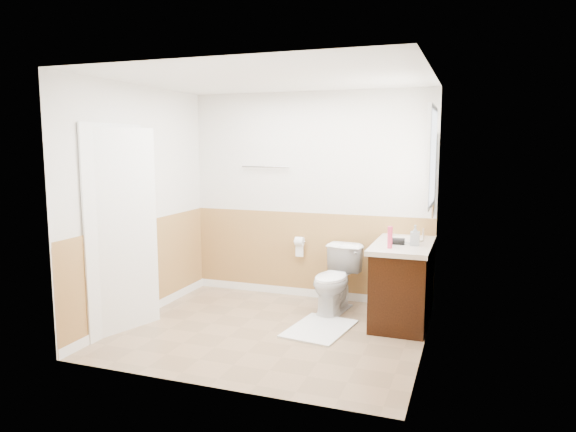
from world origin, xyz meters
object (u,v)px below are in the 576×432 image
at_px(vanity_cabinet, 403,284).
at_px(lotion_bottle, 390,237).
at_px(bath_mat, 320,329).
at_px(toilet, 335,280).
at_px(soap_dispenser, 415,235).

distance_m(vanity_cabinet, lotion_bottle, 0.66).
distance_m(bath_mat, vanity_cabinet, 1.02).
distance_m(toilet, bath_mat, 0.72).
height_order(bath_mat, vanity_cabinet, vanity_cabinet).
distance_m(toilet, soap_dispenser, 1.07).
xyz_separation_m(bath_mat, soap_dispenser, (0.88, 0.45, 0.95)).
bearing_deg(soap_dispenser, bath_mat, -152.67).
distance_m(bath_mat, soap_dispenser, 1.37).
relative_size(toilet, soap_dispenser, 3.52).
relative_size(lotion_bottle, soap_dispenser, 1.05).
bearing_deg(toilet, lotion_bottle, -23.16).
bearing_deg(vanity_cabinet, bath_mat, -143.32).
bearing_deg(vanity_cabinet, soap_dispenser, -42.60).
distance_m(toilet, lotion_bottle, 0.97).
xyz_separation_m(vanity_cabinet, lotion_bottle, (-0.10, -0.34, 0.56)).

